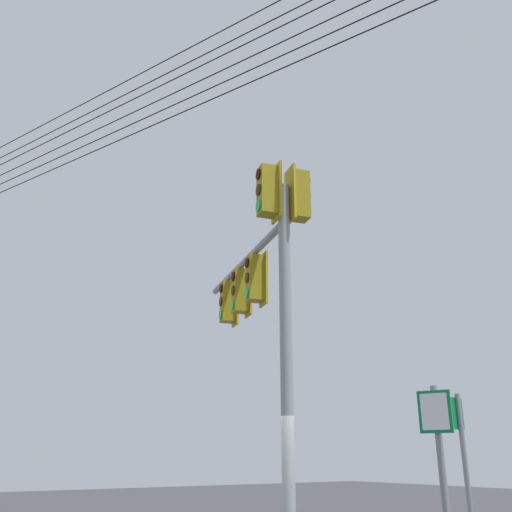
{
  "coord_description": "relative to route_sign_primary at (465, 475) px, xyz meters",
  "views": [
    {
      "loc": [
        6.83,
        -4.71,
        1.92
      ],
      "look_at": [
        -1.71,
        1.11,
        5.58
      ],
      "focal_mm": 39.73,
      "sensor_mm": 36.0,
      "label": 1
    }
  ],
  "objects": [
    {
      "name": "route_sign_primary",
      "position": [
        0.0,
        0.0,
        0.0
      ],
      "size": [
        0.13,
        0.35,
        2.73
      ],
      "color": "slate",
      "rests_on": "ground"
    },
    {
      "name": "signal_mast_assembly",
      "position": [
        -3.14,
        -1.05,
        3.2
      ],
      "size": [
        4.65,
        1.76,
        6.76
      ],
      "color": "gray",
      "rests_on": "ground"
    },
    {
      "name": "route_sign_secondary",
      "position": [
        1.24,
        -2.02,
        -0.1
      ],
      "size": [
        0.31,
        0.15,
        2.59
      ],
      "color": "slate",
      "rests_on": "ground"
    },
    {
      "name": "overhead_wire_span",
      "position": [
        -3.03,
        -1.69,
        8.0
      ],
      "size": [
        21.23,
        7.26,
        2.31
      ],
      "color": "black"
    }
  ]
}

